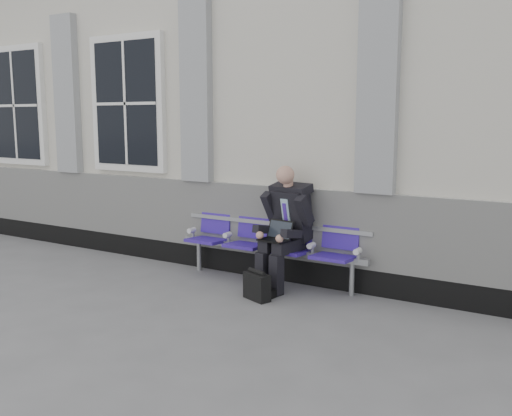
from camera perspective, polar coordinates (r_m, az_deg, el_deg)
The scene contains 5 objects.
ground at distance 8.11m, azimuth -21.13°, elevation -6.23°, with size 70.00×70.00×0.00m, color slate.
station_building at distance 10.34m, azimuth -6.35°, elevation 9.90°, with size 14.40×4.40×4.49m.
bench at distance 7.13m, azimuth 1.46°, elevation -3.09°, with size 2.60×0.47×0.91m.
businessman at distance 6.83m, azimuth 2.95°, elevation -1.54°, with size 0.64×0.86×1.49m.
briefcase at distance 6.52m, azimuth 0.09°, elevation -7.80°, with size 0.37×0.26×0.35m.
Camera 1 is at (6.26, -4.74, 2.04)m, focal length 40.00 mm.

